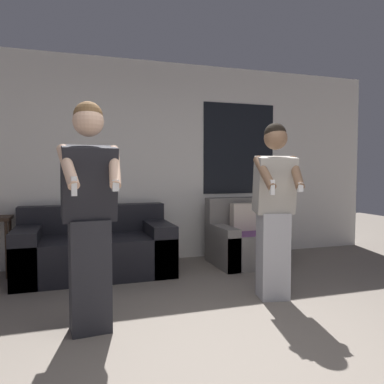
# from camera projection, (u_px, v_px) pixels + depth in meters

# --- Properties ---
(wall_back) EXTENTS (6.90, 0.07, 2.70)m
(wall_back) POSITION_uv_depth(u_px,v_px,m) (150.00, 162.00, 5.09)
(wall_back) COLOR silver
(wall_back) RESTS_ON ground_plane
(couch) EXTENTS (1.77, 0.92, 0.80)m
(couch) POSITION_uv_depth(u_px,v_px,m) (96.00, 250.00, 4.44)
(couch) COLOR black
(couch) RESTS_ON ground_plane
(armchair) EXTENTS (0.87, 0.80, 0.86)m
(armchair) POSITION_uv_depth(u_px,v_px,m) (245.00, 241.00, 4.96)
(armchair) COLOR slate
(armchair) RESTS_ON ground_plane
(person_left) EXTENTS (0.46, 0.51, 1.74)m
(person_left) POSITION_uv_depth(u_px,v_px,m) (89.00, 214.00, 2.81)
(person_left) COLOR #28282D
(person_left) RESTS_ON ground_plane
(person_right) EXTENTS (0.44, 0.53, 1.68)m
(person_right) POSITION_uv_depth(u_px,v_px,m) (274.00, 209.00, 3.56)
(person_right) COLOR #B2B2B7
(person_right) RESTS_ON ground_plane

